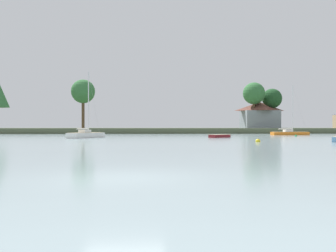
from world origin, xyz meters
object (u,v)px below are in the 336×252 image
Objects in this scene: dinghy_maroon at (219,136)px; sailboat_orange at (290,134)px; mooring_buoy_yellow at (258,141)px; mooring_buoy_green at (296,136)px; sailboat_white at (86,136)px.

sailboat_orange reaches higher than dinghy_maroon.
sailboat_orange is at bearing 62.40° from mooring_buoy_yellow.
mooring_buoy_green is (-3.01, -9.74, -0.15)m from sailboat_orange.
mooring_buoy_green is at bearing 22.64° from dinghy_maroon.
dinghy_maroon is 0.36× the size of sailboat_orange.
sailboat_white is at bearing -156.33° from sailboat_orange.
mooring_buoy_yellow is 26.27m from mooring_buoy_green.
dinghy_maroon is at bearing -157.36° from mooring_buoy_green.
sailboat_white reaches higher than mooring_buoy_yellow.
sailboat_white reaches higher than dinghy_maroon.
mooring_buoy_green is at bearing 58.38° from mooring_buoy_yellow.
dinghy_maroon is 8.09× the size of mooring_buoy_green.
mooring_buoy_green is at bearing -107.19° from sailboat_orange.
sailboat_white is (-19.40, -0.39, 0.05)m from dinghy_maroon.
mooring_buoy_yellow is at bearing -38.97° from sailboat_white.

